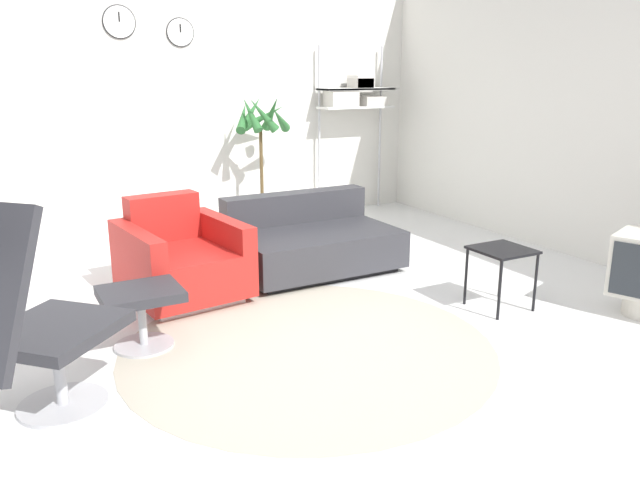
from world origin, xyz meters
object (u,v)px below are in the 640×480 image
shelf_unit (355,96)px  couch_low (311,243)px  ottoman (141,304)px  side_table (502,256)px  armchair_red (181,262)px  potted_plant (262,157)px

shelf_unit → couch_low: bearing=-130.5°
ottoman → shelf_unit: bearing=40.4°
couch_low → side_table: (0.75, -1.46, 0.16)m
armchair_red → shelf_unit: size_ratio=0.49×
couch_low → shelf_unit: 2.59m
couch_low → side_table: bearing=116.8°
side_table → potted_plant: bearing=99.8°
armchair_red → side_table: bearing=138.9°
armchair_red → shelf_unit: bearing=-151.5°
side_table → shelf_unit: (0.76, 3.22, 0.98)m
potted_plant → shelf_unit: 1.43m
ottoman → potted_plant: (1.87, 2.48, 0.49)m
potted_plant → ottoman: bearing=-127.1°
side_table → shelf_unit: 3.45m
side_table → armchair_red: bearing=145.9°
potted_plant → shelf_unit: size_ratio=0.73×
couch_low → potted_plant: (0.23, 1.56, 0.54)m
shelf_unit → armchair_red: bearing=-144.4°
side_table → shelf_unit: bearing=76.8°
couch_low → potted_plant: bearing=-99.0°
armchair_red → potted_plant: bearing=-136.3°
ottoman → couch_low: size_ratio=0.35×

